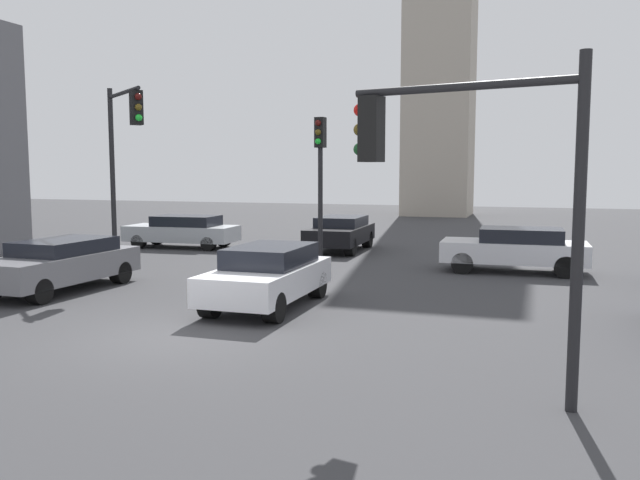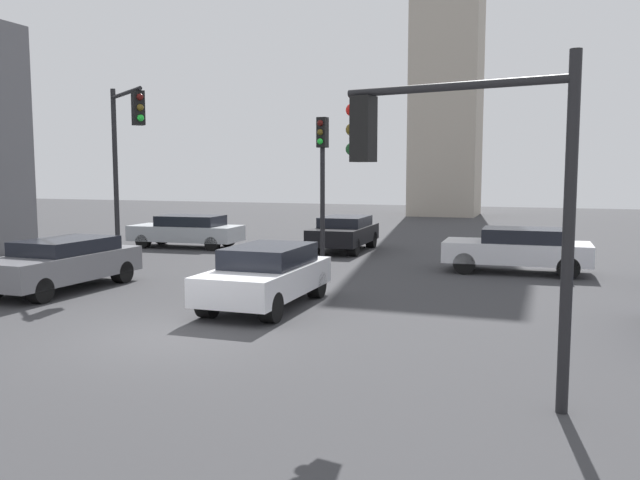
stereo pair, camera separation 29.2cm
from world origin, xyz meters
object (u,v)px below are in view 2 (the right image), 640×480
(traffic_light_3, at_px, (455,163))
(traffic_light_0, at_px, (322,163))
(car_2, at_px, (518,249))
(car_5, at_px, (62,263))
(traffic_light_2, at_px, (126,142))
(car_4, at_px, (187,230))
(car_3, at_px, (267,275))
(car_7, at_px, (344,232))

(traffic_light_3, bearing_deg, traffic_light_0, -50.00)
(car_2, xyz_separation_m, car_5, (-11.58, -7.31, -0.02))
(traffic_light_0, distance_m, traffic_light_2, 6.34)
(traffic_light_2, distance_m, car_4, 7.72)
(traffic_light_3, bearing_deg, car_2, -79.64)
(traffic_light_3, height_order, car_5, traffic_light_3)
(traffic_light_2, distance_m, car_5, 4.65)
(traffic_light_2, distance_m, traffic_light_3, 13.87)
(car_5, bearing_deg, traffic_light_3, 68.46)
(car_3, relative_size, car_5, 0.92)
(traffic_light_2, height_order, car_5, traffic_light_2)
(traffic_light_2, height_order, traffic_light_3, traffic_light_2)
(car_2, bearing_deg, traffic_light_2, 17.97)
(traffic_light_3, height_order, car_3, traffic_light_3)
(car_3, xyz_separation_m, car_4, (-8.17, 9.95, -0.05))
(car_2, distance_m, car_5, 13.69)
(car_2, height_order, car_7, car_2)
(car_7, bearing_deg, traffic_light_2, -33.25)
(car_3, bearing_deg, car_2, 143.46)
(traffic_light_3, xyz_separation_m, car_7, (-6.57, 15.70, -2.60))
(car_4, xyz_separation_m, car_7, (6.64, 1.08, 0.04))
(car_4, bearing_deg, car_5, 98.07)
(traffic_light_3, bearing_deg, car_7, -55.17)
(car_3, distance_m, car_4, 12.88)
(car_2, bearing_deg, car_3, 52.40)
(traffic_light_3, height_order, car_7, traffic_light_3)
(traffic_light_3, bearing_deg, traffic_light_2, -22.95)
(traffic_light_0, bearing_deg, car_4, -110.56)
(car_3, distance_m, car_5, 6.16)
(car_2, height_order, car_4, car_2)
(car_4, height_order, car_5, car_5)
(traffic_light_0, distance_m, car_3, 7.17)
(car_2, bearing_deg, car_4, -12.02)
(car_5, xyz_separation_m, car_7, (4.63, 10.92, 0.00))
(traffic_light_2, relative_size, car_7, 1.35)
(traffic_light_0, xyz_separation_m, traffic_light_2, (-5.39, -3.28, 0.65))
(traffic_light_0, bearing_deg, car_2, 102.14)
(traffic_light_0, height_order, car_4, traffic_light_0)
(traffic_light_2, bearing_deg, car_4, 143.87)
(car_4, bearing_deg, car_3, 125.92)
(traffic_light_2, bearing_deg, car_7, 96.53)
(traffic_light_2, xyz_separation_m, car_4, (-1.88, 6.66, -3.43))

